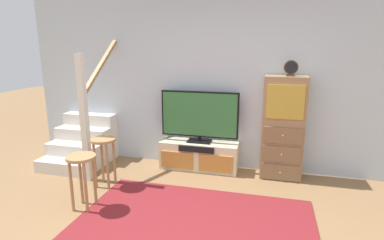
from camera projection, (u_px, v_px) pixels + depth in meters
back_wall at (222, 82)px, 4.72m from camera, size 6.40×0.12×2.70m
area_rug at (192, 227)px, 3.29m from camera, size 2.60×1.80×0.01m
media_console at (199, 156)px, 4.81m from camera, size 1.21×0.38×0.44m
television at (199, 115)px, 4.68m from camera, size 1.20×0.22×0.79m
side_cabinet at (283, 128)px, 4.40m from camera, size 0.58×0.38×1.49m
desk_clock at (291, 68)px, 4.17m from camera, size 0.19×0.08×0.22m
staircase at (89, 137)px, 5.26m from camera, size 1.00×1.36×2.20m
bar_stool_near at (82, 169)px, 3.58m from camera, size 0.34×0.34×0.66m
bar_stool_far at (104, 151)px, 4.17m from camera, size 0.34×0.34×0.68m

